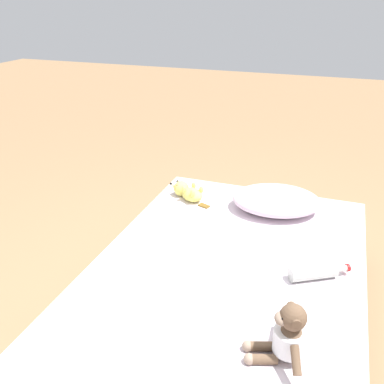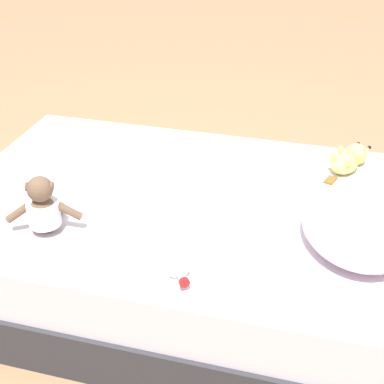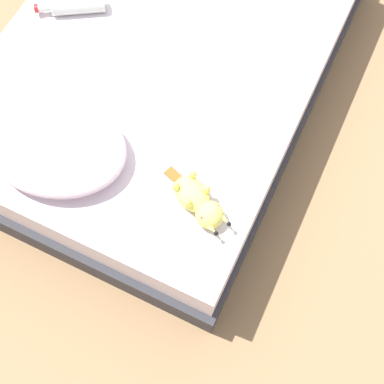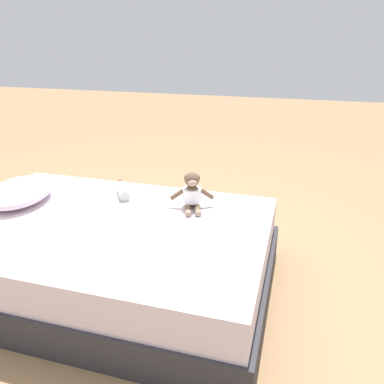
% 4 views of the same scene
% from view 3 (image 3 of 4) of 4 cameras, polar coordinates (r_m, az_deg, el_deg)
% --- Properties ---
extents(ground_plane, '(16.00, 16.00, 0.00)m').
position_cam_3_polar(ground_plane, '(2.61, -1.99, 11.14)').
color(ground_plane, '#93704C').
extents(bed, '(1.31, 1.97, 0.44)m').
position_cam_3_polar(bed, '(2.43, -2.15, 13.92)').
color(bed, '#2D2D33').
rests_on(bed, ground_plane).
extents(pillow, '(0.59, 0.49, 0.13)m').
position_cam_3_polar(pillow, '(1.95, -14.77, 4.82)').
color(pillow, silver).
rests_on(pillow, bed).
extents(plush_yellow_creature, '(0.31, 0.20, 0.10)m').
position_cam_3_polar(plush_yellow_creature, '(1.81, 0.82, -1.16)').
color(plush_yellow_creature, '#EAE066').
rests_on(plush_yellow_creature, bed).
extents(glass_bottle, '(0.28, 0.20, 0.07)m').
position_cam_3_polar(glass_bottle, '(2.35, -12.63, 19.45)').
color(glass_bottle, '#B7BCB2').
rests_on(glass_bottle, bed).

